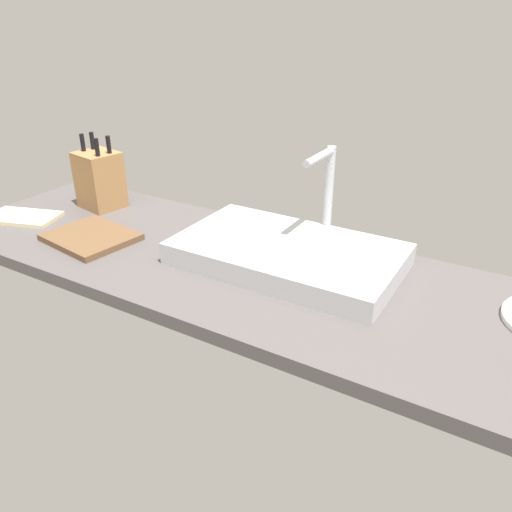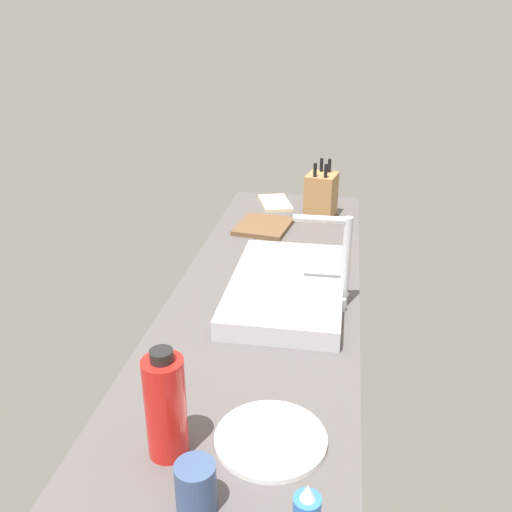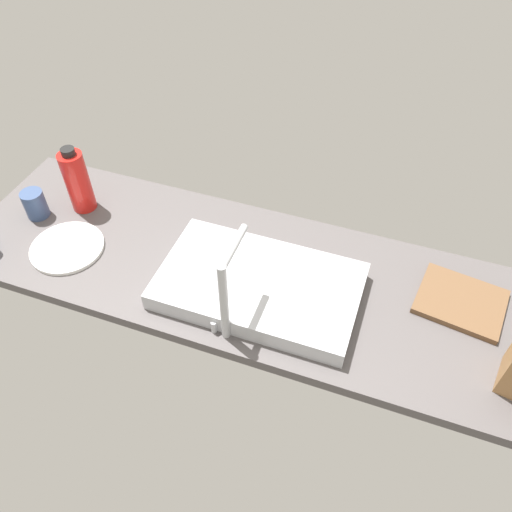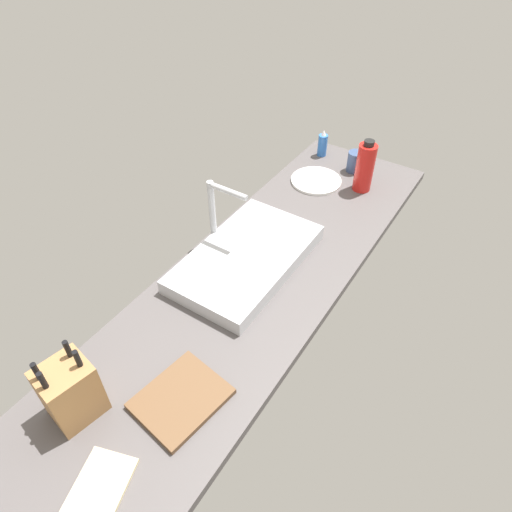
{
  "view_description": "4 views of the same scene",
  "coord_description": "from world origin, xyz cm",
  "px_view_note": "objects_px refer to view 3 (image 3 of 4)",
  "views": [
    {
      "loc": [
        54.51,
        -98.13,
        63.69
      ],
      "look_at": [
        -1.6,
        -3.39,
        9.03
      ],
      "focal_mm": 35.36,
      "sensor_mm": 36.0,
      "label": 1
    },
    {
      "loc": [
        150.11,
        21.68,
        82.9
      ],
      "look_at": [
        -3.71,
        -3.9,
        13.47
      ],
      "focal_mm": 38.71,
      "sensor_mm": 36.0,
      "label": 2
    },
    {
      "loc": [
        -28.9,
        94.88,
        118.36
      ],
      "look_at": [
        4.95,
        0.85,
        12.11
      ],
      "focal_mm": 35.71,
      "sensor_mm": 36.0,
      "label": 3
    },
    {
      "loc": [
        -96.97,
        -62.04,
        117.45
      ],
      "look_at": [
        2.41,
        2.62,
        9.11
      ],
      "focal_mm": 31.8,
      "sensor_mm": 36.0,
      "label": 4
    }
  ],
  "objects_px": {
    "cutting_board": "(461,301)",
    "dinner_plate": "(67,248)",
    "coffee_mug": "(34,205)",
    "sink_basin": "(259,286)",
    "water_bottle": "(77,181)",
    "faucet": "(226,290)"
  },
  "relations": [
    {
      "from": "cutting_board",
      "to": "dinner_plate",
      "type": "distance_m",
      "value": 1.19
    },
    {
      "from": "cutting_board",
      "to": "coffee_mug",
      "type": "relative_size",
      "value": 2.47
    },
    {
      "from": "sink_basin",
      "to": "water_bottle",
      "type": "distance_m",
      "value": 0.71
    },
    {
      "from": "sink_basin",
      "to": "faucet",
      "type": "height_order",
      "value": "faucet"
    },
    {
      "from": "sink_basin",
      "to": "dinner_plate",
      "type": "bearing_deg",
      "value": 3.56
    },
    {
      "from": "dinner_plate",
      "to": "water_bottle",
      "type": "bearing_deg",
      "value": -72.82
    },
    {
      "from": "cutting_board",
      "to": "water_bottle",
      "type": "height_order",
      "value": "water_bottle"
    },
    {
      "from": "faucet",
      "to": "water_bottle",
      "type": "bearing_deg",
      "value": -25.11
    },
    {
      "from": "faucet",
      "to": "dinner_plate",
      "type": "distance_m",
      "value": 0.62
    },
    {
      "from": "faucet",
      "to": "cutting_board",
      "type": "relative_size",
      "value": 1.17
    },
    {
      "from": "sink_basin",
      "to": "cutting_board",
      "type": "relative_size",
      "value": 2.42
    },
    {
      "from": "dinner_plate",
      "to": "coffee_mug",
      "type": "relative_size",
      "value": 2.39
    },
    {
      "from": "water_bottle",
      "to": "sink_basin",
      "type": "bearing_deg",
      "value": 167.25
    },
    {
      "from": "sink_basin",
      "to": "faucet",
      "type": "distance_m",
      "value": 0.21
    },
    {
      "from": "sink_basin",
      "to": "dinner_plate",
      "type": "height_order",
      "value": "sink_basin"
    },
    {
      "from": "water_bottle",
      "to": "dinner_plate",
      "type": "xyz_separation_m",
      "value": [
        -0.06,
        0.19,
        -0.1
      ]
    },
    {
      "from": "sink_basin",
      "to": "faucet",
      "type": "relative_size",
      "value": 2.07
    },
    {
      "from": "coffee_mug",
      "to": "water_bottle",
      "type": "bearing_deg",
      "value": -142.79
    },
    {
      "from": "coffee_mug",
      "to": "dinner_plate",
      "type": "bearing_deg",
      "value": 150.88
    },
    {
      "from": "cutting_board",
      "to": "dinner_plate",
      "type": "height_order",
      "value": "cutting_board"
    },
    {
      "from": "faucet",
      "to": "coffee_mug",
      "type": "height_order",
      "value": "faucet"
    },
    {
      "from": "dinner_plate",
      "to": "coffee_mug",
      "type": "height_order",
      "value": "coffee_mug"
    }
  ]
}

